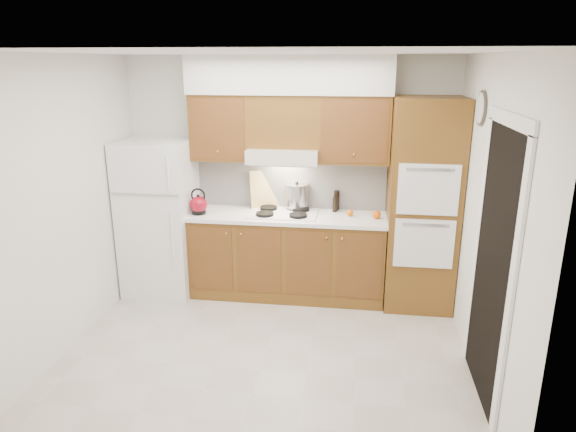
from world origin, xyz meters
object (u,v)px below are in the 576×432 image
object	(u,v)px
fridge	(160,218)
kettle	(199,205)
stock_pot	(297,196)
oven_cabinet	(422,205)

from	to	relation	value
fridge	kettle	size ratio (longest dim) A/B	9.14
stock_pot	fridge	bearing A→B (deg)	-170.29
fridge	kettle	world-z (taller)	fridge
oven_cabinet	stock_pot	size ratio (longest dim) A/B	8.70
fridge	oven_cabinet	size ratio (longest dim) A/B	0.78
fridge	stock_pot	distance (m)	1.55
fridge	kettle	xyz separation A→B (m)	(0.48, -0.06, 0.18)
kettle	fridge	bearing A→B (deg)	176.98
fridge	kettle	bearing A→B (deg)	-7.29
oven_cabinet	kettle	bearing A→B (deg)	-177.69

